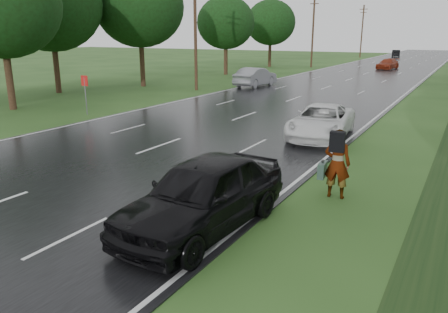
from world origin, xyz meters
TOP-DOWN VIEW (x-y plane):
  - road at (0.00, 45.00)m, footprint 14.00×180.00m
  - edge_stripe_east at (6.75, 45.00)m, footprint 0.12×180.00m
  - edge_stripe_west at (-6.75, 45.00)m, footprint 0.12×180.00m
  - center_line at (0.00, 45.00)m, footprint 0.12×180.00m
  - road_sign at (-8.50, 12.00)m, footprint 0.50×0.06m
  - utility_pole_mid at (-9.20, 25.00)m, footprint 1.60×0.26m
  - utility_pole_far at (-9.20, 55.00)m, footprint 1.60×0.26m
  - utility_pole_distant at (-9.20, 85.00)m, footprint 1.60×0.26m
  - tree_west_c at (-15.00, 25.00)m, footprint 7.80×7.80m
  - tree_west_d at (-14.20, 39.00)m, footprint 6.60×6.60m
  - tree_west_e at (-18.00, 18.00)m, footprint 8.00×8.00m
  - tree_west_f at (-14.80, 53.00)m, footprint 7.00×7.00m
  - pedestrian at (8.18, 5.79)m, footprint 0.97×0.80m
  - white_pickup at (5.50, 12.94)m, footprint 3.06×5.60m
  - dark_sedan at (6.00, 2.00)m, footprint 2.46×5.38m
  - silver_sedan at (-5.80, 29.54)m, footprint 2.08×5.23m
  - far_car_red at (1.00, 56.22)m, footprint 2.61×4.92m
  - far_car_dark at (-3.09, 89.43)m, footprint 2.06×4.46m

SIDE VIEW (x-z plane):
  - road at x=0.00m, z-range 0.00..0.04m
  - edge_stripe_east at x=6.75m, z-range 0.04..0.05m
  - edge_stripe_west at x=-6.75m, z-range 0.04..0.05m
  - center_line at x=0.00m, z-range 0.04..0.05m
  - far_car_red at x=1.00m, z-range 0.04..1.40m
  - far_car_dark at x=-3.09m, z-range 0.04..1.45m
  - white_pickup at x=5.50m, z-range 0.04..1.53m
  - silver_sedan at x=-5.80m, z-range 0.04..1.73m
  - dark_sedan at x=6.00m, z-range 0.04..1.83m
  - pedestrian at x=8.18m, z-range 0.03..2.09m
  - road_sign at x=-8.50m, z-range 0.49..2.79m
  - utility_pole_mid at x=-9.20m, z-range 0.20..10.20m
  - utility_pole_far at x=-9.20m, z-range 0.20..10.20m
  - utility_pole_distant at x=-9.20m, z-range 0.20..10.20m
  - tree_west_d at x=-14.20m, z-range 1.42..10.23m
  - tree_west_f at x=-14.80m, z-range 1.49..10.78m
  - tree_west_e at x=-18.00m, z-range 1.61..12.05m
  - tree_west_c at x=-15.00m, z-range 1.70..12.13m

